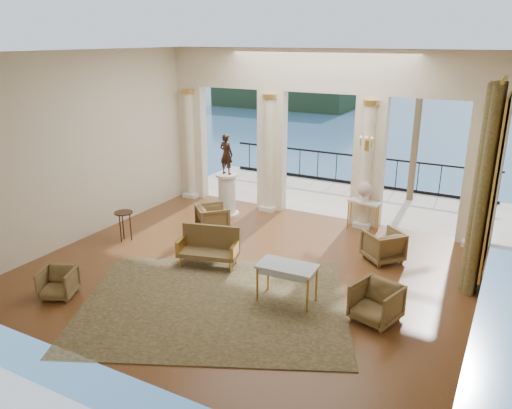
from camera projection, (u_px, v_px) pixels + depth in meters
The scene contains 23 objects.
floor at pixel (250, 269), 10.81m from camera, with size 9.00×9.00×0.00m, color #482714.
room_walls at pixel (219, 148), 8.96m from camera, with size 9.00×9.00×9.00m.
arcade at pixel (319, 124), 13.17m from camera, with size 9.00×0.56×4.50m.
terrace at pixel (339, 199), 15.67m from camera, with size 10.00×3.60×0.10m, color #AB9F90.
balustrade at pixel (355, 173), 16.85m from camera, with size 9.00×0.06×1.03m.
palm_tree at pixel (423, 62), 14.12m from camera, with size 2.00×2.00×4.50m.
headland at pixel (295, 86), 83.66m from camera, with size 22.00×18.00×6.00m, color black.
sea at pixel (480, 127), 62.81m from camera, with size 160.00×160.00×0.00m, color #2F5589.
curtain at pixel (484, 189), 9.49m from camera, with size 0.33×1.40×4.09m.
window_frame at pixel (495, 186), 9.38m from camera, with size 0.04×1.60×3.40m, color gold.
wall_sconce at pixel (367, 145), 12.40m from camera, with size 0.30×0.11×0.33m.
rug at pixel (214, 303), 9.39m from camera, with size 4.89×3.81×0.02m, color #31351A.
armchair_a at pixel (58, 281), 9.56m from camera, with size 0.62×0.58×0.64m, color #48391E.
armchair_b at pixel (376, 301), 8.72m from camera, with size 0.74×0.69×0.76m, color #48391E.
armchair_c at pixel (383, 244), 11.10m from camera, with size 0.75×0.71×0.78m, color #48391E.
armchair_d at pixel (213, 217), 12.74m from camera, with size 0.76×0.71×0.78m, color #48391E.
settee at pixel (209, 246), 10.90m from camera, with size 1.41×0.88×0.87m.
game_table at pixel (287, 269), 9.27m from camera, with size 1.13×0.65×0.75m.
pedestal at pixel (227, 196), 13.87m from camera, with size 0.66×0.66×1.20m.
statue at pixel (226, 154), 13.50m from camera, with size 0.40×0.26×1.11m, color black.
console_table at pixel (364, 206), 12.79m from camera, with size 0.87×0.47×0.78m.
urn at pixel (365, 190), 12.66m from camera, with size 0.38×0.38×0.51m.
side_table at pixel (124, 216), 12.12m from camera, with size 0.46×0.46×0.74m.
Camera 1 is at (4.76, -8.57, 4.77)m, focal length 35.00 mm.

